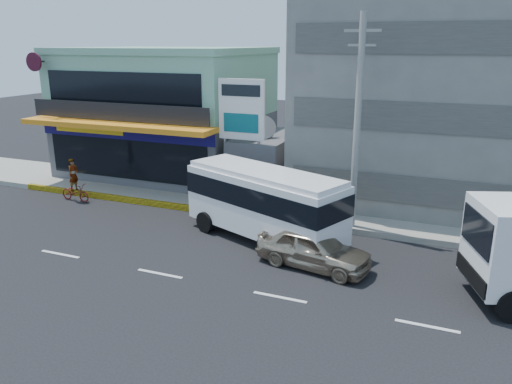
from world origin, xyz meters
TOP-DOWN VIEW (x-y plane):
  - ground at (0.00, 0.00)m, footprint 120.00×120.00m
  - sidewalk at (5.00, 9.50)m, footprint 70.00×5.00m
  - shop_building at (-8.00, 13.95)m, footprint 12.40×11.70m
  - concrete_building at (10.00, 15.00)m, footprint 16.00×12.00m
  - gap_structure at (0.00, 12.00)m, footprint 3.00×6.00m
  - satellite_dish at (0.00, 11.00)m, footprint 1.50×1.50m
  - billboard at (-0.50, 9.20)m, footprint 2.60×0.18m
  - utility_pole_near at (6.00, 7.40)m, footprint 1.60×0.30m
  - minibus at (2.51, 4.83)m, footprint 8.24×5.29m
  - sedan at (5.38, 2.92)m, footprint 4.93×2.68m
  - motorcycle_rider at (-9.62, 6.25)m, footprint 1.94×0.75m

SIDE VIEW (x-z plane):
  - ground at x=0.00m, z-range 0.00..0.00m
  - sidewalk at x=5.00m, z-range 0.00..0.30m
  - sedan at x=5.38m, z-range 0.00..1.59m
  - motorcycle_rider at x=-9.62m, z-range -0.42..2.04m
  - gap_structure at x=0.00m, z-range 0.00..3.50m
  - minibus at x=2.51m, z-range 0.32..3.61m
  - satellite_dish at x=0.00m, z-range 3.50..3.65m
  - shop_building at x=-8.00m, z-range 0.00..8.00m
  - billboard at x=-0.50m, z-range 1.48..8.38m
  - utility_pole_near at x=6.00m, z-range 0.15..10.15m
  - concrete_building at x=10.00m, z-range 0.00..14.00m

